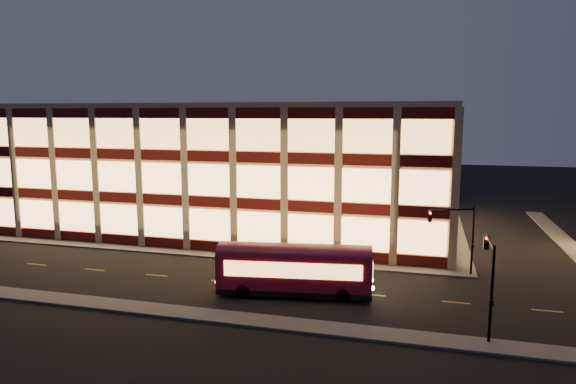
% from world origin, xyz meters
% --- Properties ---
extents(ground, '(200.00, 200.00, 0.00)m').
position_xyz_m(ground, '(0.00, 0.00, 0.00)').
color(ground, black).
rests_on(ground, ground).
extents(sidewalk_office_south, '(54.00, 2.00, 0.15)m').
position_xyz_m(sidewalk_office_south, '(-3.00, 1.00, 0.07)').
color(sidewalk_office_south, '#514F4C').
rests_on(sidewalk_office_south, ground).
extents(sidewalk_office_east, '(2.00, 30.00, 0.15)m').
position_xyz_m(sidewalk_office_east, '(23.00, 17.00, 0.07)').
color(sidewalk_office_east, '#514F4C').
rests_on(sidewalk_office_east, ground).
extents(sidewalk_tower_west, '(2.00, 30.00, 0.15)m').
position_xyz_m(sidewalk_tower_west, '(34.00, 17.00, 0.07)').
color(sidewalk_tower_west, '#514F4C').
rests_on(sidewalk_tower_west, ground).
extents(sidewalk_near, '(100.00, 2.00, 0.15)m').
position_xyz_m(sidewalk_near, '(0.00, -13.00, 0.07)').
color(sidewalk_near, '#514F4C').
rests_on(sidewalk_near, ground).
extents(office_building, '(50.45, 30.45, 14.50)m').
position_xyz_m(office_building, '(-2.91, 16.91, 7.25)').
color(office_building, tan).
rests_on(office_building, ground).
extents(traffic_signal_far, '(3.79, 1.87, 6.00)m').
position_xyz_m(traffic_signal_far, '(22.21, 0.24, 4.11)').
color(traffic_signal_far, black).
rests_on(traffic_signal_far, ground).
extents(traffic_signal_near, '(0.32, 4.45, 6.00)m').
position_xyz_m(traffic_signal_near, '(23.50, -11.03, 4.13)').
color(traffic_signal_near, black).
rests_on(traffic_signal_near, ground).
extents(trolley_bus, '(11.72, 4.45, 3.87)m').
position_xyz_m(trolley_bus, '(10.31, -7.30, 2.15)').
color(trolley_bus, maroon).
rests_on(trolley_bus, ground).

